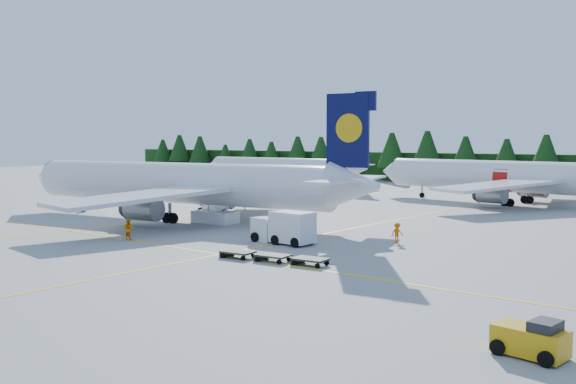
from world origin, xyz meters
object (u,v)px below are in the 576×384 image
Objects in this scene: airliner_red at (502,177)px; baggage_tug at (532,339)px; airliner_navy at (170,183)px; service_truck at (283,227)px; airstairs at (217,214)px.

baggage_tug is at bearing -61.72° from airliner_red.
service_truck is at bearing -23.89° from airliner_navy.
airstairs reaches higher than service_truck.
service_truck is 1.95× the size of baggage_tug.
airliner_navy is 1.06× the size of airliner_red.
baggage_tug is at bearing -29.40° from service_truck.
airliner_red reaches higher than service_truck.
airliner_navy is at bearing -175.93° from airstairs.
baggage_tug is (23.62, -60.51, -2.95)m from airliner_red.
airliner_red is at bearing 51.23° from airliner_navy.
service_truck is at bearing -27.97° from airstairs.
airstairs is at bearing 158.06° from service_truck.
airstairs reaches higher than baggage_tug.
airliner_navy reaches higher than airstairs.
service_truck is (13.96, -6.22, 0.43)m from airstairs.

